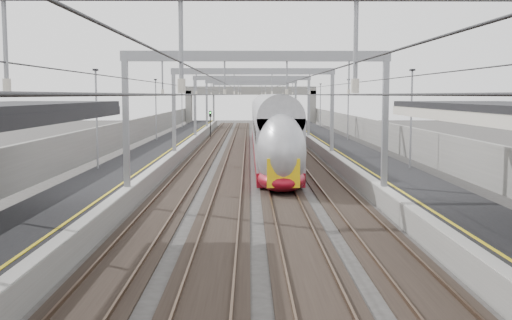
{
  "coord_description": "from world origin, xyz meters",
  "views": [
    {
      "loc": [
        -0.34,
        -9.13,
        5.5
      ],
      "look_at": [
        0.0,
        21.13,
        2.42
      ],
      "focal_mm": 45.0,
      "sensor_mm": 36.0,
      "label": 1
    }
  ],
  "objects": [
    {
      "name": "platform_left",
      "position": [
        -8.0,
        45.0,
        0.5
      ],
      "size": [
        4.0,
        120.0,
        1.0
      ],
      "primitive_type": "cube",
      "color": "black",
      "rests_on": "ground"
    },
    {
      "name": "platform_right",
      "position": [
        8.0,
        45.0,
        0.5
      ],
      "size": [
        4.0,
        120.0,
        1.0
      ],
      "primitive_type": "cube",
      "color": "black",
      "rests_on": "ground"
    },
    {
      "name": "tracks",
      "position": [
        0.0,
        45.0,
        0.05
      ],
      "size": [
        11.4,
        140.0,
        0.2
      ],
      "color": "black",
      "rests_on": "ground"
    },
    {
      "name": "overhead_line",
      "position": [
        0.0,
        51.62,
        6.14
      ],
      "size": [
        13.0,
        140.0,
        6.6
      ],
      "color": "gray",
      "rests_on": "platform_left"
    },
    {
      "name": "overbridge",
      "position": [
        0.0,
        100.0,
        5.31
      ],
      "size": [
        22.0,
        2.2,
        6.9
      ],
      "color": "slate",
      "rests_on": "ground"
    },
    {
      "name": "wall_left",
      "position": [
        -11.2,
        45.0,
        1.6
      ],
      "size": [
        0.3,
        120.0,
        3.2
      ],
      "primitive_type": "cube",
      "color": "slate",
      "rests_on": "ground"
    },
    {
      "name": "wall_right",
      "position": [
        11.2,
        45.0,
        1.6
      ],
      "size": [
        0.3,
        120.0,
        3.2
      ],
      "primitive_type": "cube",
      "color": "slate",
      "rests_on": "ground"
    },
    {
      "name": "train",
      "position": [
        1.5,
        48.43,
        2.17
      ],
      "size": [
        2.8,
        51.1,
        4.43
      ],
      "color": "maroon",
      "rests_on": "ground"
    },
    {
      "name": "signal_green",
      "position": [
        -5.2,
        71.88,
        2.42
      ],
      "size": [
        0.32,
        0.32,
        3.48
      ],
      "color": "black",
      "rests_on": "ground"
    },
    {
      "name": "signal_red_near",
      "position": [
        3.2,
        67.94,
        2.42
      ],
      "size": [
        0.32,
        0.32,
        3.48
      ],
      "color": "black",
      "rests_on": "ground"
    },
    {
      "name": "signal_red_far",
      "position": [
        5.4,
        77.3,
        2.42
      ],
      "size": [
        0.32,
        0.32,
        3.48
      ],
      "color": "black",
      "rests_on": "ground"
    }
  ]
}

